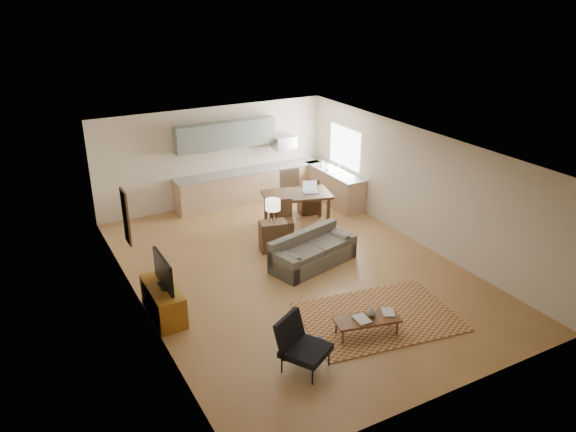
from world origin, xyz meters
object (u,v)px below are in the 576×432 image
tv_credenza (163,301)px  coffee_table (367,327)px  dining_table (297,209)px  armchair (306,346)px  sofa (313,250)px  console_table (273,236)px

tv_credenza → coffee_table: bearing=-38.3°
coffee_table → dining_table: bearing=88.2°
coffee_table → tv_credenza: (-2.92, 2.30, 0.13)m
tv_credenza → armchair: bearing=-59.8°
sofa → coffee_table: sofa is taller
tv_credenza → dining_table: (4.22, 2.50, 0.12)m
coffee_table → tv_credenza: 3.72m
armchair → console_table: (1.51, 4.08, -0.09)m
coffee_table → console_table: bearing=101.7°
coffee_table → console_table: console_table is taller
tv_credenza → console_table: bearing=26.1°
dining_table → sofa: bearing=-95.2°
armchair → tv_credenza: (-1.51, 2.60, -0.14)m
coffee_table → sofa: bearing=92.2°
armchair → dining_table: bearing=31.7°
coffee_table → tv_credenza: tv_credenza is taller
armchair → coffee_table: bearing=-18.4°
coffee_table → console_table: 3.79m
armchair → console_table: bearing=39.3°
armchair → dining_table: 5.78m
coffee_table → console_table: size_ratio=1.64×
armchair → console_table: size_ratio=1.25×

